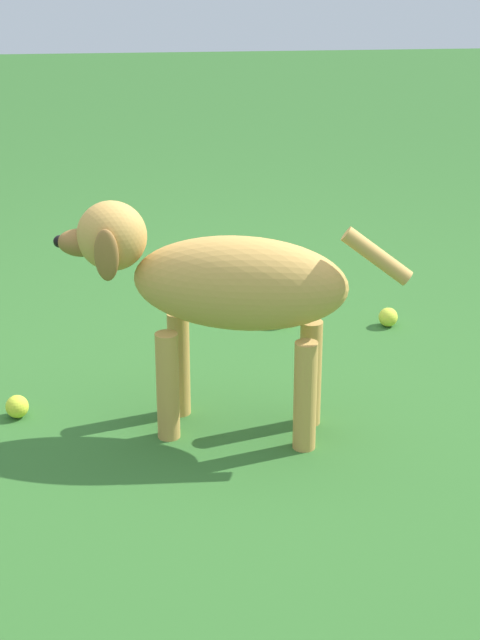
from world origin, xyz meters
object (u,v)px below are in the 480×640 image
(tennis_ball_1, at_px, (280,317))
(tennis_ball_2, at_px, (17,407))
(tennis_ball_0, at_px, (388,317))
(dog, at_px, (219,286))

(tennis_ball_1, relative_size, tennis_ball_2, 1.00)
(tennis_ball_0, xyz_separation_m, tennis_ball_2, (-1.20, -0.57, 0.00))
(tennis_ball_0, height_order, tennis_ball_1, same)
(tennis_ball_2, bearing_deg, dog, -11.25)
(tennis_ball_0, bearing_deg, tennis_ball_2, -154.53)
(dog, height_order, tennis_ball_0, dog)
(dog, height_order, tennis_ball_1, dog)
(dog, distance_m, tennis_ball_1, 0.86)
(tennis_ball_1, bearing_deg, tennis_ball_2, -143.91)
(dog, relative_size, tennis_ball_1, 14.12)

